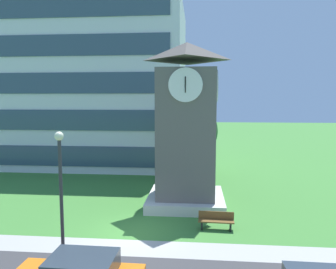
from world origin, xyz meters
TOP-DOWN VIEW (x-y plane):
  - ground_plane at (0.00, 0.00)m, footprint 160.00×160.00m
  - kerb_strip at (0.00, -1.65)m, footprint 120.00×1.60m
  - office_building at (-8.20, 18.38)m, footprint 19.64×12.62m
  - clock_tower at (2.46, 4.68)m, footprint 4.69×4.69m
  - park_bench at (4.13, 0.80)m, footprint 1.82×0.56m
  - street_lamp at (-2.30, -3.03)m, footprint 0.36×0.36m
  - tree_by_building at (2.56, 11.94)m, footprint 4.61×4.61m

SIDE VIEW (x-z plane):
  - ground_plane at x=0.00m, z-range 0.00..0.00m
  - kerb_strip at x=0.00m, z-range 0.00..0.01m
  - park_bench at x=4.13m, z-range 0.02..0.90m
  - street_lamp at x=-2.30m, z-range 0.68..6.01m
  - tree_by_building at x=2.56m, z-range 0.82..7.07m
  - clock_tower at x=2.46m, z-range -0.55..9.47m
  - office_building at x=-8.20m, z-range 0.00..16.00m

